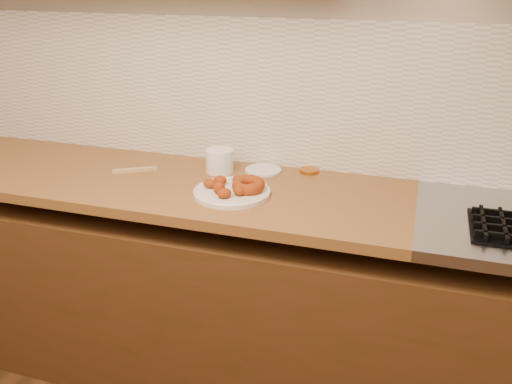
% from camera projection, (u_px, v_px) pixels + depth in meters
% --- Properties ---
extents(wall_back, '(4.00, 0.02, 2.70)m').
position_uv_depth(wall_back, '(300.00, 58.00, 2.12)').
color(wall_back, tan).
rests_on(wall_back, ground).
extents(base_cabinet, '(3.60, 0.60, 0.77)m').
position_uv_depth(base_cabinet, '(276.00, 308.00, 2.22)').
color(base_cabinet, '#492914').
rests_on(base_cabinet, floor).
extents(butcher_block, '(2.30, 0.62, 0.04)m').
position_uv_depth(butcher_block, '(124.00, 179.00, 2.21)').
color(butcher_block, brown).
rests_on(butcher_block, base_cabinet).
extents(backsplash, '(3.60, 0.02, 0.60)m').
position_uv_depth(backsplash, '(298.00, 96.00, 2.17)').
color(backsplash, beige).
rests_on(backsplash, wall_back).
extents(donut_plate, '(0.29, 0.29, 0.02)m').
position_uv_depth(donut_plate, '(232.00, 192.00, 2.00)').
color(donut_plate, silver).
rests_on(donut_plate, butcher_block).
extents(ring_donut, '(0.12, 0.13, 0.06)m').
position_uv_depth(ring_donut, '(248.00, 185.00, 1.99)').
color(ring_donut, '#9F3E14').
rests_on(ring_donut, donut_plate).
extents(fried_dough_chunks, '(0.18, 0.21, 0.05)m').
position_uv_depth(fried_dough_chunks, '(225.00, 186.00, 1.99)').
color(fried_dough_chunks, '#9F3E14').
rests_on(fried_dough_chunks, donut_plate).
extents(plastic_tub, '(0.13, 0.13, 0.09)m').
position_uv_depth(plastic_tub, '(220.00, 161.00, 2.21)').
color(plastic_tub, white).
rests_on(plastic_tub, butcher_block).
extents(tub_lid, '(0.16, 0.16, 0.01)m').
position_uv_depth(tub_lid, '(263.00, 170.00, 2.23)').
color(tub_lid, silver).
rests_on(tub_lid, butcher_block).
extents(brass_jar_lid, '(0.09, 0.09, 0.01)m').
position_uv_depth(brass_jar_lid, '(309.00, 171.00, 2.22)').
color(brass_jar_lid, '#BA7022').
rests_on(brass_jar_lid, butcher_block).
extents(wooden_utensil, '(0.16, 0.11, 0.01)m').
position_uv_depth(wooden_utensil, '(135.00, 170.00, 2.23)').
color(wooden_utensil, tan).
rests_on(wooden_utensil, butcher_block).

